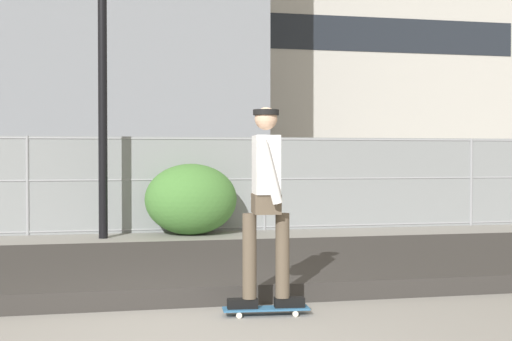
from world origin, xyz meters
name	(u,v)px	position (x,y,z in m)	size (l,w,h in m)	color
ground_plane	(203,332)	(0.00, 0.00, 0.00)	(120.00, 120.00, 0.00)	gray
gravel_berm	(173,268)	(0.00, 2.81, 0.10)	(16.11, 3.75, 0.20)	#33302D
skateboard	(266,309)	(0.65, 0.49, 0.06)	(0.81, 0.27, 0.07)	#2D608C
skater	(266,193)	(0.65, 0.49, 1.14)	(0.73, 0.60, 1.86)	black
chain_fence	(150,184)	(0.00, 7.71, 0.93)	(22.63, 0.06, 1.85)	gray
street_lamp	(102,0)	(-0.88, 6.96, 4.26)	(0.44, 0.44, 6.85)	black
office_block	(357,74)	(19.44, 48.94, 8.31)	(21.02, 14.19, 16.62)	#B2AFA8
shrub_left	(191,199)	(0.73, 7.19, 0.67)	(1.72, 1.41, 1.33)	#477F38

